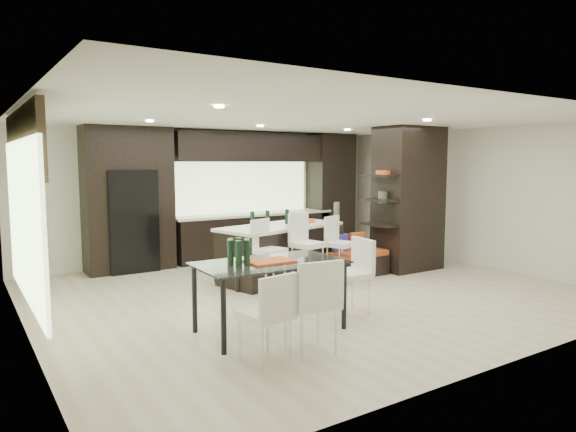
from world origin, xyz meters
TOP-DOWN VIEW (x-y plane):
  - ground at (0.00, 0.00)m, footprint 8.00×8.00m
  - back_wall at (0.00, 3.50)m, footprint 8.00×0.02m
  - left_wall at (-4.00, 0.00)m, footprint 0.02×7.00m
  - right_wall at (4.00, 0.00)m, footprint 0.02×7.00m
  - ceiling at (0.00, 0.00)m, footprint 8.00×7.00m
  - window_left at (-3.96, 0.20)m, footprint 0.04×3.20m
  - window_back at (0.60, 3.46)m, footprint 3.40×0.04m
  - stone_accent at (-3.93, 0.20)m, footprint 0.08×3.00m
  - ceiling_spots at (0.00, 0.25)m, footprint 4.00×3.00m
  - back_cabinetry at (0.50, 3.17)m, footprint 6.80×0.68m
  - refrigerator at (-1.90, 3.12)m, footprint 0.90×0.68m
  - partition_column at (2.60, 0.40)m, footprint 1.20×0.80m
  - kitchen_island at (0.09, 0.98)m, footprint 2.46×1.50m
  - stool_left at (-0.61, 0.18)m, footprint 0.53×0.53m
  - stool_mid at (0.09, 0.17)m, footprint 0.52×0.52m
  - stool_right at (0.79, 0.19)m, footprint 0.51×0.51m
  - bench at (1.36, 0.41)m, footprint 1.18×0.47m
  - floor_vase at (1.31, 0.95)m, footprint 0.49×0.49m
  - dining_table at (-1.50, -1.30)m, footprint 1.79×1.04m
  - chair_near at (-1.50, -2.13)m, footprint 0.58×0.58m
  - chair_far at (-2.05, -2.11)m, footprint 0.53×0.53m
  - chair_end at (-0.28, -1.30)m, footprint 0.58×0.58m

SIDE VIEW (x-z plane):
  - ground at x=0.00m, z-range 0.00..0.00m
  - bench at x=1.36m, z-range 0.00..0.45m
  - dining_table at x=-1.50m, z-range 0.00..0.85m
  - chair_far at x=-2.05m, z-range 0.00..0.87m
  - stool_right at x=0.79m, z-range 0.00..0.91m
  - stool_left at x=-0.61m, z-range 0.00..0.94m
  - chair_end at x=-0.28m, z-range 0.00..0.94m
  - chair_near at x=-1.50m, z-range 0.00..0.95m
  - kitchen_island at x=0.09m, z-range 0.00..0.95m
  - stool_mid at x=0.09m, z-range 0.00..0.99m
  - floor_vase at x=1.31m, z-range 0.00..1.30m
  - refrigerator at x=-1.90m, z-range 0.00..1.90m
  - back_wall at x=0.00m, z-range 0.00..2.70m
  - left_wall at x=-4.00m, z-range 0.00..2.70m
  - right_wall at x=4.00m, z-range 0.00..2.70m
  - window_left at x=-3.96m, z-range 0.40..2.30m
  - back_cabinetry at x=0.50m, z-range 0.00..2.70m
  - partition_column at x=2.60m, z-range 0.00..2.70m
  - window_back at x=0.60m, z-range 0.95..2.15m
  - stone_accent at x=-3.93m, z-range 1.85..2.65m
  - ceiling_spots at x=0.00m, z-range 2.67..2.69m
  - ceiling at x=0.00m, z-range 2.69..2.71m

